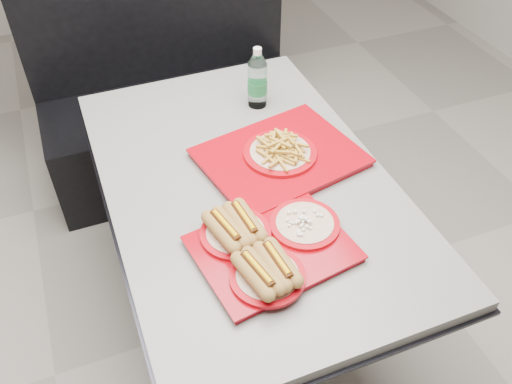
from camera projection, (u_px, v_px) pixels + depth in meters
name	position (u px, v px, depth m)	size (l,w,h in m)	color
ground	(249.00, 311.00, 2.30)	(6.00, 6.00, 0.00)	gray
diner_table	(247.00, 214.00, 1.90)	(0.92, 1.42, 0.75)	black
booth_bench	(172.00, 98.00, 2.76)	(1.30, 0.57, 1.35)	black
tray_near	(266.00, 246.00, 1.53)	(0.47, 0.40, 0.09)	#9B040F
tray_far	(280.00, 154.00, 1.83)	(0.58, 0.49, 0.10)	#9B040F
water_bottle	(257.00, 81.00, 2.03)	(0.08, 0.08, 0.24)	silver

